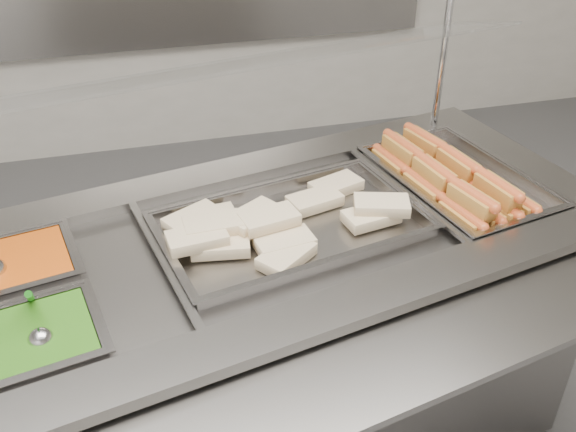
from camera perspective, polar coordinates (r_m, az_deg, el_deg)
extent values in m
cube|color=slate|center=(1.87, -1.31, -12.03)|extent=(1.78, 1.02, 0.81)
cube|color=gray|center=(1.37, 4.36, -8.34)|extent=(1.74, 0.47, 0.03)
cube|color=gray|center=(1.85, -5.78, 3.76)|extent=(1.74, 0.47, 0.03)
cube|color=gray|center=(2.03, 19.93, 4.52)|extent=(0.23, 0.54, 0.03)
cube|color=black|center=(1.66, -1.44, -4.43)|extent=(1.58, 0.83, 0.02)
cube|color=gray|center=(1.77, 10.33, 2.16)|extent=(0.13, 0.52, 0.01)
cube|color=gray|center=(1.52, -11.11, -3.73)|extent=(0.13, 0.52, 0.01)
cube|color=gray|center=(1.30, 7.77, -13.39)|extent=(1.69, 0.57, 0.02)
cylinder|color=#BABABE|center=(2.08, 13.53, 13.04)|extent=(0.02, 0.02, 0.41)
cube|color=silver|center=(1.58, -4.70, 13.24)|extent=(1.56, 0.58, 0.08)
cube|color=#C74E0B|center=(1.62, -23.28, -4.87)|extent=(0.30, 0.25, 0.08)
cube|color=#1C630F|center=(1.41, -22.04, -11.04)|extent=(0.30, 0.25, 0.08)
cube|color=#AB6823|center=(1.71, 15.18, -0.36)|extent=(0.08, 0.15, 0.05)
cylinder|color=#B74521|center=(1.70, 15.29, 0.27)|extent=(0.06, 0.16, 0.03)
cube|color=#AB6823|center=(1.81, 11.97, 2.29)|extent=(0.08, 0.15, 0.05)
cylinder|color=#B74521|center=(1.80, 12.04, 2.80)|extent=(0.06, 0.16, 0.03)
cube|color=#AB6823|center=(1.92, 9.10, 4.52)|extent=(0.07, 0.15, 0.05)
cylinder|color=#B74521|center=(1.91, 9.15, 5.04)|extent=(0.06, 0.16, 0.03)
cube|color=#AB6823|center=(1.74, 16.65, 0.15)|extent=(0.08, 0.15, 0.05)
cylinder|color=#B74521|center=(1.73, 16.75, 0.73)|extent=(0.06, 0.16, 0.03)
cube|color=#AB6823|center=(1.85, 13.40, 2.64)|extent=(0.07, 0.15, 0.05)
cylinder|color=#B74521|center=(1.84, 13.48, 3.19)|extent=(0.06, 0.16, 0.03)
cube|color=#AB6823|center=(1.95, 10.50, 4.85)|extent=(0.07, 0.15, 0.05)
cylinder|color=#B74521|center=(1.95, 10.56, 5.37)|extent=(0.05, 0.16, 0.03)
cube|color=#AB6823|center=(1.78, 18.07, 0.60)|extent=(0.08, 0.15, 0.05)
cylinder|color=#B74521|center=(1.77, 18.18, 1.17)|extent=(0.06, 0.16, 0.03)
cube|color=#AB6823|center=(1.88, 14.81, 3.05)|extent=(0.07, 0.15, 0.05)
cylinder|color=#B74521|center=(1.87, 14.90, 3.57)|extent=(0.06, 0.16, 0.03)
cube|color=#AB6823|center=(1.99, 11.88, 5.20)|extent=(0.07, 0.15, 0.05)
cylinder|color=#B74521|center=(1.98, 11.95, 5.70)|extent=(0.05, 0.16, 0.03)
cube|color=#AB6823|center=(1.82, 19.43, 1.04)|extent=(0.08, 0.15, 0.05)
cylinder|color=#B74521|center=(1.81, 19.55, 1.60)|extent=(0.06, 0.16, 0.03)
cube|color=#AB6823|center=(1.92, 16.16, 3.35)|extent=(0.07, 0.15, 0.05)
cylinder|color=#B74521|center=(1.91, 16.26, 3.93)|extent=(0.06, 0.16, 0.03)
cube|color=#AB6823|center=(2.02, 13.22, 5.48)|extent=(0.08, 0.15, 0.05)
cylinder|color=#B74521|center=(2.01, 13.29, 6.01)|extent=(0.06, 0.16, 0.03)
cube|color=#AB6823|center=(1.70, 16.04, 1.27)|extent=(0.08, 0.15, 0.05)
cylinder|color=#B74521|center=(1.69, 16.14, 1.86)|extent=(0.07, 0.16, 0.03)
cube|color=#AB6823|center=(1.80, 12.82, 3.69)|extent=(0.07, 0.15, 0.05)
cylinder|color=#B74521|center=(1.79, 12.90, 4.26)|extent=(0.06, 0.16, 0.03)
cube|color=#AB6823|center=(1.91, 10.09, 5.79)|extent=(0.08, 0.15, 0.05)
cylinder|color=#B74521|center=(1.90, 10.15, 6.34)|extent=(0.06, 0.16, 0.03)
cube|color=#AB6823|center=(1.76, 18.12, 2.13)|extent=(0.08, 0.15, 0.05)
cylinder|color=#B74521|center=(1.75, 18.24, 2.70)|extent=(0.06, 0.16, 0.03)
cube|color=#AB6823|center=(1.86, 14.87, 4.44)|extent=(0.07, 0.15, 0.05)
cylinder|color=#B74521|center=(1.85, 14.96, 4.99)|extent=(0.06, 0.16, 0.03)
cube|color=#AB6823|center=(1.96, 12.00, 6.38)|extent=(0.08, 0.15, 0.05)
cylinder|color=#B74521|center=(1.95, 12.07, 6.91)|extent=(0.07, 0.16, 0.03)
cube|color=beige|center=(1.51, -0.13, -3.58)|extent=(0.16, 0.15, 0.03)
cube|color=beige|center=(1.79, 4.29, 2.69)|extent=(0.16, 0.12, 0.03)
cube|color=beige|center=(1.65, -7.07, -0.24)|extent=(0.15, 0.09, 0.03)
cube|color=beige|center=(1.55, -0.33, -2.38)|extent=(0.15, 0.10, 0.03)
cube|color=beige|center=(1.54, -6.04, -2.63)|extent=(0.15, 0.10, 0.03)
cube|color=beige|center=(1.65, 7.40, -0.05)|extent=(0.15, 0.10, 0.03)
cube|color=beige|center=(1.71, 2.39, 1.38)|extent=(0.16, 0.11, 0.03)
cube|color=beige|center=(1.63, -3.31, -0.50)|extent=(0.16, 0.15, 0.03)
cube|color=beige|center=(1.53, -8.08, -2.02)|extent=(0.15, 0.09, 0.03)
cube|color=beige|center=(1.60, -8.41, -0.32)|extent=(0.16, 0.14, 0.03)
cube|color=beige|center=(1.65, 8.32, 0.96)|extent=(0.16, 0.12, 0.03)
cube|color=beige|center=(1.57, -6.68, -0.86)|extent=(0.14, 0.08, 0.03)
cube|color=beige|center=(1.57, -1.67, -0.28)|extent=(0.15, 0.11, 0.03)
cube|color=beige|center=(1.59, -3.10, -0.07)|extent=(0.16, 0.14, 0.03)
sphere|color=#ADACB1|center=(1.38, -21.08, -10.26)|extent=(0.05, 0.05, 0.05)
cylinder|color=#156F13|center=(1.40, -21.98, -6.63)|extent=(0.04, 0.12, 0.11)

